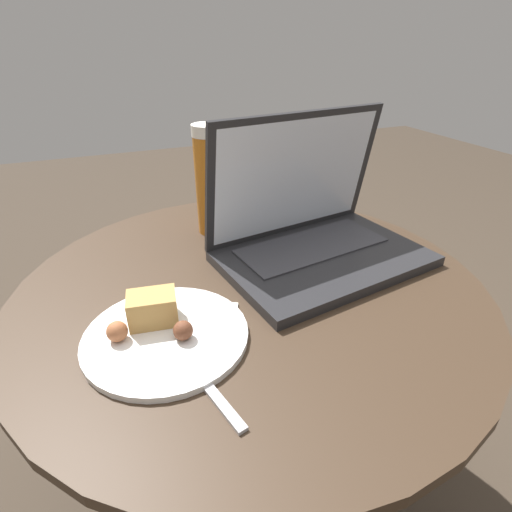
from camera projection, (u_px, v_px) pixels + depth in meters
name	position (u px, v px, depth m)	size (l,w,h in m)	color
ground_plane	(252.00, 472.00, 0.90)	(6.00, 6.00, 0.00)	#382D23
table	(252.00, 346.00, 0.72)	(0.75, 0.75, 0.51)	#515156
napkin	(184.00, 324.00, 0.56)	(0.17, 0.15, 0.00)	silver
laptop	(313.00, 230.00, 0.71)	(0.38, 0.28, 0.25)	#232326
beer_glass	(213.00, 180.00, 0.77)	(0.06, 0.06, 0.21)	#C6701E
snack_plate	(162.00, 329.00, 0.53)	(0.22, 0.22, 0.05)	white
fork	(191.00, 366.00, 0.48)	(0.06, 0.19, 0.00)	#B2B2B7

